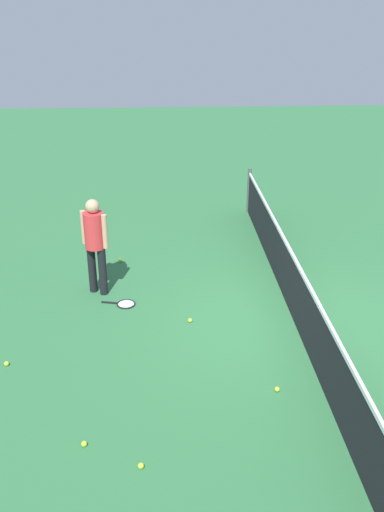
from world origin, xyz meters
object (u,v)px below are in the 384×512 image
tennis_ball_near_player (141,466)px  tennis_ball_midcourt (277,389)px  tennis_ball_by_net (84,444)px  tennis_ball_baseline (7,364)px  tennis_ball_stray_right (120,260)px  tennis_ball_stray_left (190,320)px  player_near_side (95,239)px  tennis_racket_near_player (124,304)px

tennis_ball_near_player → tennis_ball_midcourt: 2.10m
tennis_ball_by_net → tennis_ball_baseline: size_ratio=1.00×
tennis_ball_baseline → tennis_ball_stray_right: size_ratio=1.00×
tennis_ball_baseline → tennis_ball_stray_left: 2.79m
player_near_side → tennis_racket_near_player: size_ratio=2.81×
tennis_racket_near_player → tennis_ball_baseline: tennis_ball_baseline is taller
tennis_ball_stray_left → tennis_ball_midcourt: bearing=30.7°
tennis_ball_stray_left → tennis_ball_stray_right: bearing=-151.5°
player_near_side → tennis_ball_near_player: 4.24m
tennis_ball_midcourt → tennis_ball_stray_left: (-1.76, -1.04, 0.00)m
tennis_ball_midcourt → tennis_ball_near_player: bearing=-55.0°
player_near_side → tennis_ball_stray_left: 2.11m
tennis_ball_near_player → tennis_ball_baseline: same height
tennis_racket_near_player → tennis_ball_stray_left: size_ratio=9.17×
tennis_ball_near_player → tennis_ball_by_net: size_ratio=1.00×
tennis_ball_midcourt → tennis_racket_near_player: bearing=-138.3°
tennis_ball_by_net → tennis_ball_stray_right: (-4.91, 0.08, 0.00)m
tennis_ball_by_net → tennis_ball_near_player: bearing=61.2°
tennis_racket_near_player → tennis_ball_near_player: (3.58, 0.39, 0.02)m
tennis_ball_near_player → tennis_ball_stray_left: (-2.96, 0.68, 0.00)m
tennis_ball_near_player → tennis_ball_stray_right: (-5.27, -0.58, 0.00)m
tennis_ball_near_player → tennis_ball_baseline: size_ratio=1.00×
tennis_ball_stray_right → tennis_racket_near_player: bearing=6.2°
tennis_ball_stray_left → tennis_ball_by_net: bearing=-27.1°
tennis_ball_baseline → tennis_racket_near_player: bearing=136.7°
player_near_side → tennis_ball_by_net: (3.68, 0.21, -0.98)m
tennis_racket_near_player → tennis_ball_stray_left: tennis_ball_stray_left is taller
tennis_ball_near_player → tennis_ball_midcourt: (-1.20, 1.72, 0.00)m
tennis_ball_by_net → tennis_ball_stray_right: same height
tennis_ball_midcourt → tennis_ball_baseline: size_ratio=1.00×
player_near_side → tennis_ball_stray_right: player_near_side is taller
player_near_side → tennis_ball_stray_left: size_ratio=25.76×
tennis_ball_near_player → tennis_ball_baseline: 2.74m
tennis_ball_near_player → tennis_ball_stray_right: size_ratio=1.00×
tennis_ball_stray_left → tennis_racket_near_player: bearing=-120.0°
tennis_racket_near_player → tennis_ball_near_player: size_ratio=9.17×
tennis_racket_near_player → tennis_ball_midcourt: tennis_ball_midcourt is taller
tennis_ball_stray_left → tennis_ball_stray_right: size_ratio=1.00×
tennis_ball_stray_right → tennis_ball_baseline: bearing=-22.1°
tennis_ball_by_net → tennis_ball_baseline: bearing=-141.4°
tennis_ball_midcourt → tennis_ball_by_net: bearing=-70.4°
tennis_ball_baseline → tennis_ball_by_net: bearing=38.6°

